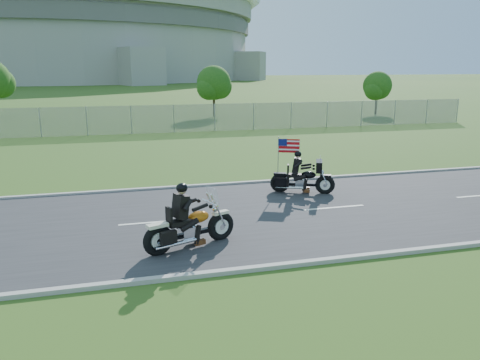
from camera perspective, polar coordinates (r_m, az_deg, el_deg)
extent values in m
plane|color=#284B17|center=(14.96, -2.63, -4.68)|extent=(420.00, 420.00, 0.00)
cube|color=#28282B|center=(14.95, -2.63, -4.61)|extent=(120.00, 8.00, 0.04)
cube|color=#9E9B93|center=(18.77, -5.22, -0.72)|extent=(120.00, 0.18, 0.12)
cube|color=#9E9B93|center=(11.28, 1.76, -10.77)|extent=(120.00, 0.18, 0.12)
cube|color=gray|center=(34.15, -18.18, 6.84)|extent=(60.00, 0.03, 2.00)
cylinder|color=#A3A099|center=(184.75, -20.64, 14.59)|extent=(130.00, 130.00, 20.00)
cylinder|color=#605E5B|center=(185.08, -20.83, 16.75)|extent=(132.00, 132.00, 4.00)
cylinder|color=#A3A099|center=(185.58, -21.00, 18.59)|extent=(134.00, 134.00, 6.00)
torus|color=white|center=(186.01, -21.11, 19.81)|extent=(140.40, 140.40, 4.40)
cylinder|color=#382316|center=(44.92, -3.19, 9.34)|extent=(0.22, 0.22, 2.52)
sphere|color=#1B4C14|center=(44.81, -3.22, 11.75)|extent=(3.20, 3.20, 3.20)
sphere|color=#1B4C14|center=(45.43, -2.53, 11.33)|extent=(2.40, 2.40, 2.40)
sphere|color=#1B4C14|center=(44.33, -3.83, 11.14)|extent=(2.24, 2.24, 2.24)
sphere|color=#1B4C14|center=(49.55, -27.19, 10.42)|extent=(2.70, 2.70, 2.70)
cylinder|color=#382316|center=(48.87, 16.27, 9.02)|extent=(0.22, 0.22, 2.24)
sphere|color=#1B4C14|center=(48.78, 16.40, 10.98)|extent=(2.80, 2.80, 2.80)
sphere|color=#1B4C14|center=(49.44, 16.69, 10.62)|extent=(2.10, 2.10, 2.10)
sphere|color=#1B4C14|center=(48.25, 16.07, 10.50)|extent=(1.96, 1.96, 1.96)
torus|color=black|center=(13.00, -2.38, -5.63)|extent=(0.84, 0.48, 0.82)
torus|color=black|center=(12.15, -9.96, -7.26)|extent=(0.84, 0.48, 0.82)
ellipsoid|color=#BE5D0D|center=(12.52, -5.10, -4.50)|extent=(0.71, 0.55, 0.31)
cube|color=black|center=(12.28, -7.44, -5.16)|extent=(0.69, 0.53, 0.13)
cube|color=black|center=(12.17, -7.27, -3.18)|extent=(0.41, 0.51, 0.61)
sphere|color=black|center=(12.06, -7.11, -0.97)|extent=(0.39, 0.39, 0.30)
cube|color=silver|center=(12.59, -3.40, -1.83)|extent=(0.22, 0.49, 0.45)
torus|color=black|center=(17.84, 10.33, -0.57)|extent=(0.75, 0.46, 0.74)
torus|color=black|center=(17.87, 4.88, -0.37)|extent=(0.75, 0.46, 0.74)
ellipsoid|color=black|center=(17.75, 8.35, 0.63)|extent=(0.64, 0.52, 0.28)
cube|color=black|center=(17.77, 6.67, 0.56)|extent=(0.62, 0.49, 0.12)
cube|color=black|center=(17.68, 6.87, 1.79)|extent=(0.38, 0.46, 0.55)
sphere|color=black|center=(17.60, 7.07, 3.15)|extent=(0.35, 0.35, 0.27)
cube|color=black|center=(17.67, 9.62, 1.68)|extent=(0.52, 0.82, 0.40)
cube|color=#B70C11|center=(17.76, 5.99, 4.16)|extent=(0.74, 0.34, 0.52)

